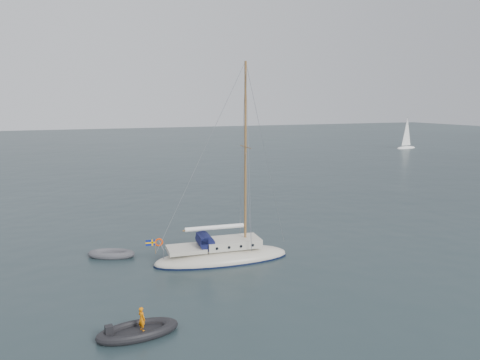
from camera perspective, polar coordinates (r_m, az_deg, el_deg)
name	(u,v)px	position (r m, az deg, el deg)	size (l,w,h in m)	color
ground	(265,246)	(32.78, 3.05, -8.03)	(300.00, 300.00, 0.00)	black
sailboat	(222,246)	(29.58, -2.18, -8.01)	(9.03, 2.71, 12.85)	beige
dinghy	(111,254)	(31.60, -15.42, -8.68)	(3.05, 1.38, 0.44)	#4C4C51
rib	(137,331)	(21.48, -12.39, -17.50)	(3.57, 1.62, 1.25)	black
distant_yacht_b	(407,134)	(105.75, 19.66, 5.30)	(5.40, 2.88, 7.15)	white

